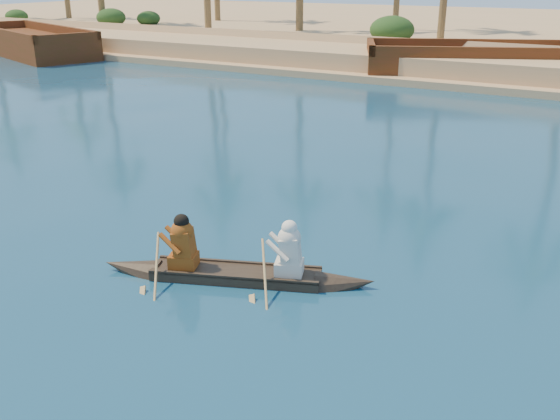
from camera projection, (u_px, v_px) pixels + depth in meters
The scene contains 3 objects.
canoe at pixel (236, 266), 11.80m from camera, with size 5.18×2.49×1.45m.
barge_left at pixel (31, 43), 43.52m from camera, with size 13.85×8.66×2.19m.
barge_mid at pixel (489, 64), 33.86m from camera, with size 13.85×9.23×2.20m.
Camera 1 is at (0.05, -8.64, 5.51)m, focal length 40.00 mm.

